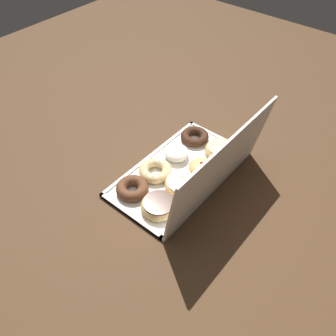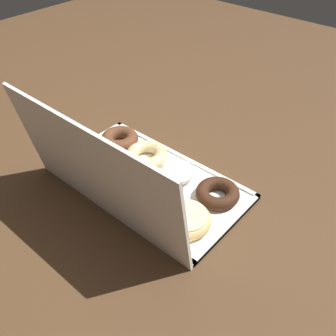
{
  "view_description": "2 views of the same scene",
  "coord_description": "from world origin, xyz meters",
  "px_view_note": "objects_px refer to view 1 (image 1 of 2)",
  "views": [
    {
      "loc": [
        0.71,
        0.54,
        0.93
      ],
      "look_at": [
        0.04,
        -0.02,
        0.04
      ],
      "focal_mm": 37.56,
      "sensor_mm": 36.0,
      "label": 1
    },
    {
      "loc": [
        -0.53,
        0.54,
        0.68
      ],
      "look_at": [
        -0.03,
        -0.04,
        0.04
      ],
      "focal_mm": 40.13,
      "sensor_mm": 36.0,
      "label": 2
    }
  ],
  "objects_px": {
    "cruller_donut_2": "(155,170)",
    "sprinkle_donut_6": "(181,184)",
    "donut_box": "(179,173)",
    "chocolate_cake_ring_donut_0": "(195,137)",
    "powdered_filled_donut_1": "(176,153)",
    "chocolate_frosted_donut_7": "(159,205)",
    "chocolate_cake_ring_donut_3": "(132,188)",
    "jelly_filled_donut_5": "(201,167)",
    "glazed_ring_donut_4": "(220,150)"
  },
  "relations": [
    {
      "from": "cruller_donut_2",
      "to": "sprinkle_donut_6",
      "type": "distance_m",
      "value": 0.11
    },
    {
      "from": "donut_box",
      "to": "chocolate_cake_ring_donut_0",
      "type": "distance_m",
      "value": 0.19
    },
    {
      "from": "powdered_filled_donut_1",
      "to": "chocolate_frosted_donut_7",
      "type": "height_order",
      "value": "powdered_filled_donut_1"
    },
    {
      "from": "donut_box",
      "to": "chocolate_frosted_donut_7",
      "type": "bearing_deg",
      "value": 18.13
    },
    {
      "from": "chocolate_cake_ring_donut_3",
      "to": "chocolate_frosted_donut_7",
      "type": "relative_size",
      "value": 0.93
    },
    {
      "from": "donut_box",
      "to": "chocolate_frosted_donut_7",
      "type": "relative_size",
      "value": 4.31
    },
    {
      "from": "jelly_filled_donut_5",
      "to": "chocolate_cake_ring_donut_3",
      "type": "bearing_deg",
      "value": -28.01
    },
    {
      "from": "jelly_filled_donut_5",
      "to": "powdered_filled_donut_1",
      "type": "bearing_deg",
      "value": -89.98
    },
    {
      "from": "cruller_donut_2",
      "to": "glazed_ring_donut_4",
      "type": "xyz_separation_m",
      "value": [
        -0.24,
        0.12,
        0.0
      ]
    },
    {
      "from": "cruller_donut_2",
      "to": "jelly_filled_donut_5",
      "type": "bearing_deg",
      "value": 134.52
    },
    {
      "from": "donut_box",
      "to": "chocolate_cake_ring_donut_0",
      "type": "xyz_separation_m",
      "value": [
        -0.18,
        -0.06,
        0.02
      ]
    },
    {
      "from": "donut_box",
      "to": "sprinkle_donut_6",
      "type": "relative_size",
      "value": 4.45
    },
    {
      "from": "powdered_filled_donut_1",
      "to": "sprinkle_donut_6",
      "type": "distance_m",
      "value": 0.15
    },
    {
      "from": "donut_box",
      "to": "glazed_ring_donut_4",
      "type": "relative_size",
      "value": 4.44
    },
    {
      "from": "powdered_filled_donut_1",
      "to": "jelly_filled_donut_5",
      "type": "relative_size",
      "value": 1.0
    },
    {
      "from": "chocolate_cake_ring_donut_0",
      "to": "chocolate_cake_ring_donut_3",
      "type": "distance_m",
      "value": 0.36
    },
    {
      "from": "glazed_ring_donut_4",
      "to": "sprinkle_donut_6",
      "type": "relative_size",
      "value": 1.0
    },
    {
      "from": "powdered_filled_donut_1",
      "to": "cruller_donut_2",
      "type": "height_order",
      "value": "powdered_filled_donut_1"
    },
    {
      "from": "chocolate_cake_ring_donut_0",
      "to": "jelly_filled_donut_5",
      "type": "distance_m",
      "value": 0.18
    },
    {
      "from": "powdered_filled_donut_1",
      "to": "cruller_donut_2",
      "type": "relative_size",
      "value": 0.77
    },
    {
      "from": "powdered_filled_donut_1",
      "to": "sprinkle_donut_6",
      "type": "height_order",
      "value": "powdered_filled_donut_1"
    },
    {
      "from": "chocolate_cake_ring_donut_0",
      "to": "donut_box",
      "type": "bearing_deg",
      "value": 19.02
    },
    {
      "from": "cruller_donut_2",
      "to": "chocolate_frosted_donut_7",
      "type": "bearing_deg",
      "value": 45.41
    },
    {
      "from": "powdered_filled_donut_1",
      "to": "chocolate_cake_ring_donut_3",
      "type": "height_order",
      "value": "powdered_filled_donut_1"
    },
    {
      "from": "jelly_filled_donut_5",
      "to": "chocolate_frosted_donut_7",
      "type": "height_order",
      "value": "jelly_filled_donut_5"
    },
    {
      "from": "chocolate_cake_ring_donut_3",
      "to": "donut_box",
      "type": "bearing_deg",
      "value": 160.55
    },
    {
      "from": "chocolate_cake_ring_donut_0",
      "to": "sprinkle_donut_6",
      "type": "distance_m",
      "value": 0.26
    },
    {
      "from": "glazed_ring_donut_4",
      "to": "sprinkle_donut_6",
      "type": "height_order",
      "value": "sprinkle_donut_6"
    },
    {
      "from": "cruller_donut_2",
      "to": "glazed_ring_donut_4",
      "type": "distance_m",
      "value": 0.27
    },
    {
      "from": "glazed_ring_donut_4",
      "to": "chocolate_frosted_donut_7",
      "type": "xyz_separation_m",
      "value": [
        0.35,
        -0.0,
        0.0
      ]
    },
    {
      "from": "cruller_donut_2",
      "to": "chocolate_cake_ring_donut_3",
      "type": "bearing_deg",
      "value": -2.18
    },
    {
      "from": "chocolate_cake_ring_donut_3",
      "to": "powdered_filled_donut_1",
      "type": "bearing_deg",
      "value": 178.04
    },
    {
      "from": "donut_box",
      "to": "powdered_filled_donut_1",
      "type": "xyz_separation_m",
      "value": [
        -0.05,
        -0.05,
        0.03
      ]
    },
    {
      "from": "sprinkle_donut_6",
      "to": "powdered_filled_donut_1",
      "type": "bearing_deg",
      "value": -134.97
    },
    {
      "from": "chocolate_cake_ring_donut_3",
      "to": "sprinkle_donut_6",
      "type": "height_order",
      "value": "sprinkle_donut_6"
    },
    {
      "from": "donut_box",
      "to": "cruller_donut_2",
      "type": "distance_m",
      "value": 0.09
    },
    {
      "from": "powdered_filled_donut_1",
      "to": "chocolate_frosted_donut_7",
      "type": "relative_size",
      "value": 0.76
    },
    {
      "from": "donut_box",
      "to": "glazed_ring_donut_4",
      "type": "height_order",
      "value": "glazed_ring_donut_4"
    },
    {
      "from": "sprinkle_donut_6",
      "to": "jelly_filled_donut_5",
      "type": "bearing_deg",
      "value": 176.77
    },
    {
      "from": "cruller_donut_2",
      "to": "powdered_filled_donut_1",
      "type": "bearing_deg",
      "value": 178.26
    },
    {
      "from": "cruller_donut_2",
      "to": "sprinkle_donut_6",
      "type": "xyz_separation_m",
      "value": [
        -0.01,
        0.11,
        -0.0
      ]
    },
    {
      "from": "chocolate_cake_ring_donut_3",
      "to": "jelly_filled_donut_5",
      "type": "relative_size",
      "value": 1.22
    },
    {
      "from": "chocolate_cake_ring_donut_0",
      "to": "powdered_filled_donut_1",
      "type": "bearing_deg",
      "value": 3.41
    },
    {
      "from": "chocolate_cake_ring_donut_0",
      "to": "jelly_filled_donut_5",
      "type": "bearing_deg",
      "value": 44.3
    },
    {
      "from": "chocolate_cake_ring_donut_3",
      "to": "glazed_ring_donut_4",
      "type": "distance_m",
      "value": 0.38
    },
    {
      "from": "chocolate_cake_ring_donut_0",
      "to": "powdered_filled_donut_1",
      "type": "relative_size",
      "value": 1.21
    },
    {
      "from": "chocolate_cake_ring_donut_0",
      "to": "chocolate_frosted_donut_7",
      "type": "distance_m",
      "value": 0.38
    },
    {
      "from": "jelly_filled_donut_5",
      "to": "sprinkle_donut_6",
      "type": "relative_size",
      "value": 0.79
    },
    {
      "from": "jelly_filled_donut_5",
      "to": "sprinkle_donut_6",
      "type": "bearing_deg",
      "value": -3.23
    },
    {
      "from": "sprinkle_donut_6",
      "to": "donut_box",
      "type": "bearing_deg",
      "value": -135.07
    }
  ]
}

